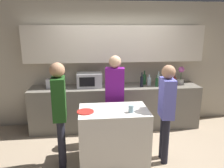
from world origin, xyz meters
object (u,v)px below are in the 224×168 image
(bottle_1, at_px, (144,79))
(bottle_4, at_px, (158,80))
(plate_on_island, at_px, (85,112))
(person_left, at_px, (115,92))
(potted_plant, at_px, (181,75))
(person_right, at_px, (60,107))
(bottle_7, at_px, (174,81))
(cup_0, at_px, (131,109))
(bottle_0, at_px, (142,81))
(bottle_2, at_px, (149,81))
(bottle_5, at_px, (166,81))
(bottle_6, at_px, (170,80))
(toaster, at_px, (53,83))
(person_center, at_px, (166,106))
(microwave, at_px, (89,80))
(bottle_3, at_px, (157,82))

(bottle_1, xyz_separation_m, bottle_4, (0.30, -0.06, -0.00))
(plate_on_island, height_order, person_left, person_left)
(potted_plant, relative_size, person_right, 0.24)
(bottle_4, xyz_separation_m, bottle_7, (0.33, -0.09, -0.02))
(bottle_7, height_order, cup_0, bottle_7)
(bottle_1, xyz_separation_m, person_right, (-1.66, -1.45, -0.05))
(bottle_0, bearing_deg, bottle_2, 29.95)
(bottle_7, distance_m, cup_0, 1.85)
(bottle_5, relative_size, plate_on_island, 1.12)
(bottle_5, height_order, person_right, person_right)
(bottle_5, bearing_deg, potted_plant, 14.78)
(bottle_5, distance_m, bottle_6, 0.11)
(toaster, xyz_separation_m, bottle_0, (1.86, -0.13, 0.03))
(bottle_4, height_order, person_right, person_right)
(bottle_1, distance_m, person_center, 1.47)
(plate_on_island, bearing_deg, person_left, 51.42)
(cup_0, bearing_deg, bottle_0, 70.01)
(microwave, bearing_deg, bottle_0, -6.58)
(toaster, bearing_deg, bottle_7, -1.80)
(bottle_0, height_order, bottle_1, bottle_0)
(potted_plant, xyz_separation_m, bottle_4, (-0.51, 0.01, -0.09))
(bottle_3, bearing_deg, bottle_6, 15.15)
(bottle_7, relative_size, plate_on_island, 0.93)
(toaster, distance_m, bottle_1, 1.97)
(toaster, height_order, bottle_0, bottle_0)
(bottle_6, distance_m, person_left, 1.44)
(bottle_3, bearing_deg, bottle_2, 134.38)
(plate_on_island, bearing_deg, bottle_1, 48.67)
(toaster, xyz_separation_m, bottle_1, (1.97, 0.07, 0.03))
(bottle_6, relative_size, bottle_7, 1.19)
(bottle_6, relative_size, plate_on_island, 1.11)
(potted_plant, bearing_deg, bottle_5, -165.22)
(bottle_7, bearing_deg, bottle_0, -176.36)
(bottle_2, distance_m, cup_0, 1.60)
(bottle_5, bearing_deg, person_left, -152.15)
(bottle_1, bearing_deg, bottle_3, -44.82)
(bottle_5, relative_size, person_right, 0.17)
(bottle_5, height_order, bottle_6, bottle_5)
(bottle_6, relative_size, person_right, 0.17)
(bottle_1, bearing_deg, microwave, -176.71)
(person_left, bearing_deg, toaster, -22.10)
(bottle_6, relative_size, person_center, 0.18)
(bottle_3, distance_m, bottle_6, 0.33)
(bottle_0, distance_m, person_right, 2.00)
(person_center, bearing_deg, person_left, 52.40)
(plate_on_island, height_order, cup_0, cup_0)
(potted_plant, bearing_deg, bottle_6, -167.52)
(bottle_0, relative_size, person_right, 0.18)
(bottle_6, bearing_deg, person_center, -112.24)
(potted_plant, xyz_separation_m, person_left, (-1.56, -0.72, -0.13))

